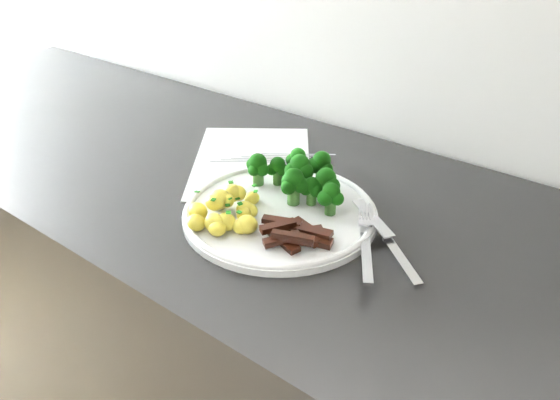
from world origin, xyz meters
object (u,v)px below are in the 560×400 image
(recipe_paper, at_px, (252,161))
(plate, at_px, (280,212))
(beef_strips, at_px, (297,234))
(fork, at_px, (366,244))
(broccoli, at_px, (301,175))
(potatoes, at_px, (226,209))
(knife, at_px, (393,249))

(recipe_paper, height_order, plate, plate)
(recipe_paper, distance_m, beef_strips, 0.28)
(recipe_paper, distance_m, fork, 0.34)
(broccoli, relative_size, potatoes, 1.46)
(broccoli, distance_m, knife, 0.19)
(plate, relative_size, broccoli, 1.58)
(broccoli, height_order, fork, broccoli)
(potatoes, xyz_separation_m, fork, (0.21, 0.06, -0.01))
(plate, distance_m, potatoes, 0.09)
(fork, bearing_deg, recipe_paper, 157.69)
(beef_strips, relative_size, fork, 0.65)
(beef_strips, xyz_separation_m, knife, (0.12, 0.07, -0.01))
(beef_strips, height_order, fork, beef_strips)
(potatoes, height_order, knife, potatoes)
(broccoli, relative_size, knife, 1.09)
(beef_strips, bearing_deg, recipe_paper, 142.99)
(recipe_paper, relative_size, beef_strips, 3.24)
(recipe_paper, xyz_separation_m, beef_strips, (0.22, -0.17, 0.02))
(beef_strips, height_order, knife, beef_strips)
(fork, bearing_deg, knife, 42.84)
(recipe_paper, relative_size, broccoli, 1.93)
(recipe_paper, bearing_deg, fork, -22.31)
(plate, bearing_deg, beef_strips, -36.06)
(broccoli, bearing_deg, recipe_paper, 158.16)
(plate, distance_m, broccoli, 0.07)
(beef_strips, bearing_deg, plate, 143.94)
(recipe_paper, bearing_deg, plate, -37.40)
(recipe_paper, height_order, broccoli, broccoli)
(plate, xyz_separation_m, fork, (0.16, -0.01, 0.01))
(potatoes, xyz_separation_m, beef_strips, (0.12, 0.02, -0.01))
(plate, distance_m, knife, 0.19)
(recipe_paper, relative_size, fork, 2.09)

